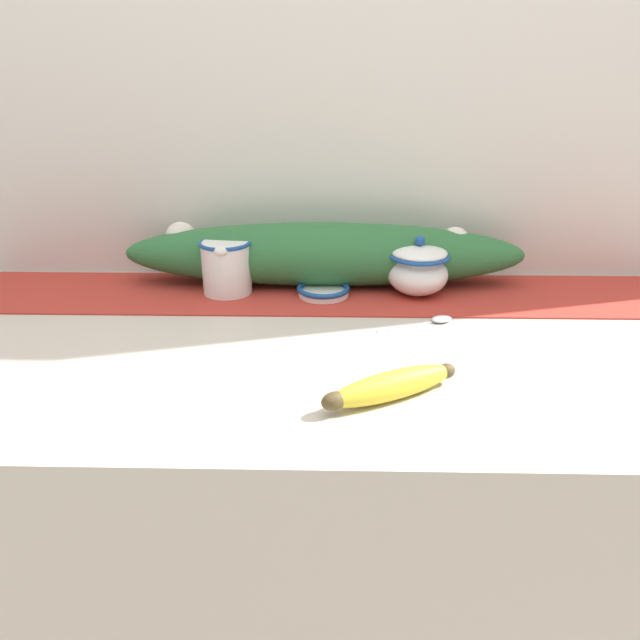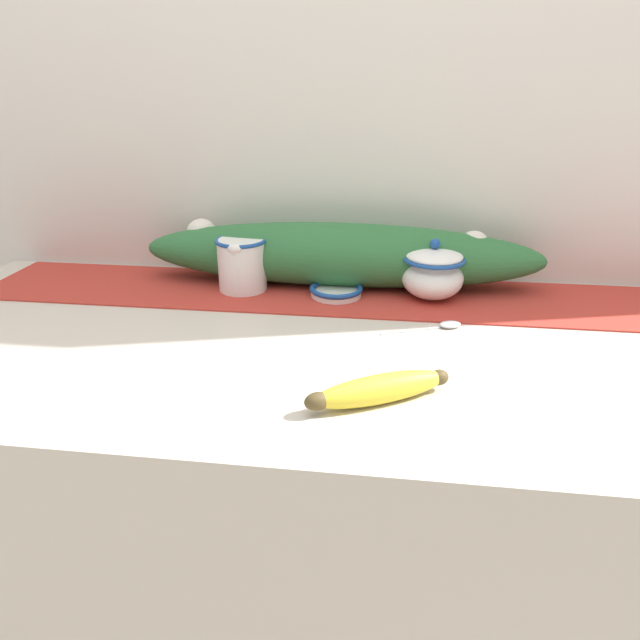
% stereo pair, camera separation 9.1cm
% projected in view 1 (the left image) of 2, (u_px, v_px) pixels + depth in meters
% --- Properties ---
extents(countertop, '(1.59, 0.70, 0.93)m').
position_uv_depth(countertop, '(321.00, 550.00, 1.15)').
color(countertop, beige).
rests_on(countertop, ground_plane).
extents(back_wall, '(2.39, 0.04, 2.40)m').
position_uv_depth(back_wall, '(325.00, 151.00, 1.19)').
color(back_wall, silver).
rests_on(back_wall, ground_plane).
extents(table_runner, '(1.46, 0.24, 0.00)m').
position_uv_depth(table_runner, '(323.00, 294.00, 1.16)').
color(table_runner, '#B23328').
rests_on(table_runner, countertop).
extents(cream_pitcher, '(0.10, 0.12, 0.11)m').
position_uv_depth(cream_pitcher, '(227.00, 265.00, 1.14)').
color(cream_pitcher, white).
rests_on(cream_pitcher, countertop).
extents(sugar_bowl, '(0.12, 0.12, 0.12)m').
position_uv_depth(sugar_bowl, '(418.00, 268.00, 1.13)').
color(sugar_bowl, white).
rests_on(sugar_bowl, countertop).
extents(small_dish, '(0.11, 0.11, 0.02)m').
position_uv_depth(small_dish, '(324.00, 290.00, 1.14)').
color(small_dish, white).
rests_on(small_dish, countertop).
extents(banana, '(0.20, 0.13, 0.04)m').
position_uv_depth(banana, '(392.00, 386.00, 0.78)').
color(banana, yellow).
rests_on(banana, countertop).
extents(spoon, '(0.14, 0.07, 0.01)m').
position_uv_depth(spoon, '(437.00, 320.00, 1.03)').
color(spoon, silver).
rests_on(spoon, countertop).
extents(poinsettia_garland, '(0.83, 0.14, 0.13)m').
position_uv_depth(poinsettia_garland, '(323.00, 254.00, 1.18)').
color(poinsettia_garland, '#2D6B38').
rests_on(poinsettia_garland, countertop).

